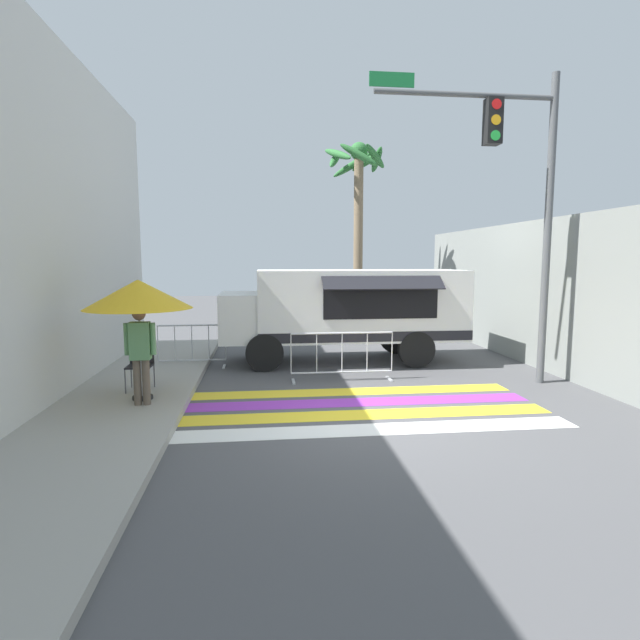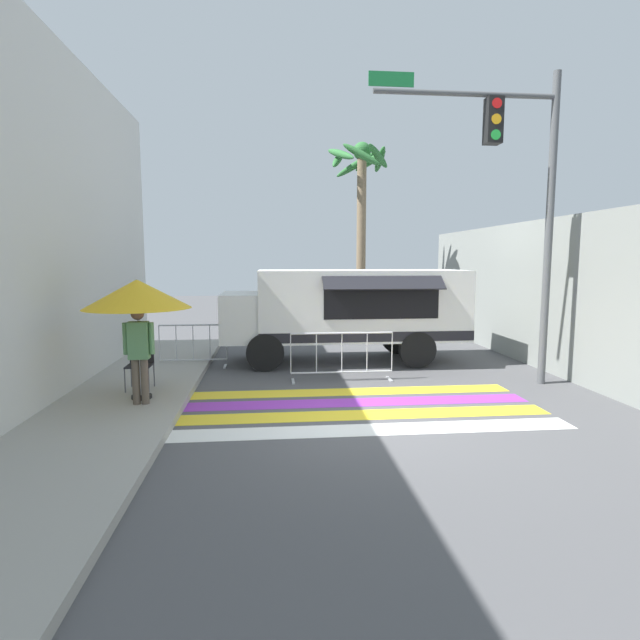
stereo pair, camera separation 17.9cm
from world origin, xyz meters
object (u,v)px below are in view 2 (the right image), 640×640
Objects in this scene: folding_chair at (140,360)px; barricade_front at (342,357)px; barricade_side at (193,347)px; food_truck at (343,307)px; traffic_signal_pole at (519,179)px; patio_umbrella at (137,294)px; vendor_person at (139,349)px; palm_tree at (360,197)px.

folding_chair is 0.41× the size of barricade_front.
barricade_front and barricade_side have the same top height.
traffic_signal_pole is at bearing -40.64° from food_truck.
patio_umbrella is 0.96× the size of barricade_front.
barricade_front is 3.86m from barricade_side.
barricade_side is at bearing -174.25° from food_truck.
barricade_side is (-3.46, 1.72, -0.02)m from barricade_front.
folding_chair is at bearing 106.90° from vendor_person.
food_truck is at bearing 81.36° from barricade_front.
vendor_person reaches higher than folding_chair.
patio_umbrella is at bearing -97.96° from barricade_side.
food_truck is 6.72× the size of folding_chair.
folding_chair is 10.06m from palm_tree.
patio_umbrella reaches higher than folding_chair.
food_truck reaches higher than vendor_person.
traffic_signal_pole is (3.21, -2.76, 2.87)m from food_truck.
folding_chair is (-0.19, 0.74, -1.34)m from patio_umbrella.
barricade_front is (3.91, 1.50, -1.50)m from patio_umbrella.
vendor_person is 0.75× the size of barricade_front.
traffic_signal_pole is at bearing -10.52° from barricade_front.
folding_chair is at bearing -104.41° from barricade_side.
barricade_front is at bearing 28.86° from folding_chair.
palm_tree is (-1.99, 7.15, 0.51)m from traffic_signal_pole.
palm_tree reaches higher than food_truck.
folding_chair is at bearing 104.23° from patio_umbrella.
food_truck is 0.97× the size of traffic_signal_pole.
food_truck is at bearing 40.45° from patio_umbrella.
traffic_signal_pole is 6.95× the size of folding_chair.
barricade_side is at bearing 93.92° from folding_chair.
barricade_front is at bearing 29.26° from vendor_person.
food_truck is 3.90m from barricade_side.
food_truck is 2.86× the size of patio_umbrella.
vendor_person reaches higher than barricade_side.
traffic_signal_pole is 3.89× the size of barricade_side.
vendor_person is (0.27, -1.11, 0.42)m from folding_chair.
barricade_front is (-3.53, 0.66, -3.75)m from traffic_signal_pole.
barricade_front is (3.82, 1.87, -0.57)m from vendor_person.
patio_umbrella is 1.27× the size of vendor_person.
food_truck is at bearing 46.98° from vendor_person.
patio_umbrella is 1.54m from folding_chair.
patio_umbrella is 2.35× the size of folding_chair.
food_truck is 3.76× the size of barricade_side.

